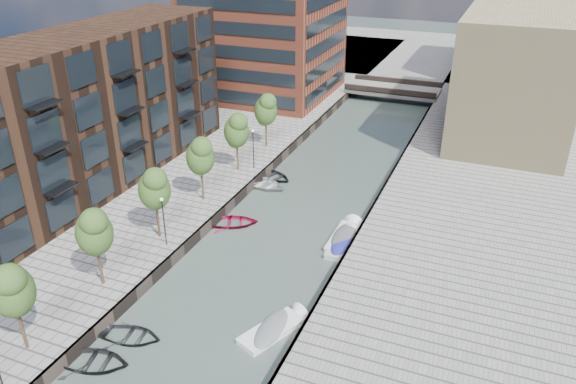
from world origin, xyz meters
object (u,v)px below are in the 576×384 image
Objects in this scene: bridge at (393,89)px; sloop_1 at (131,338)px; tree_3 at (154,187)px; tree_6 at (266,109)px; tree_1 at (12,288)px; sloop_3 at (263,187)px; motorboat_1 at (277,328)px; motorboat_3 at (344,243)px; sloop_4 at (272,178)px; sloop_0 at (94,365)px; sloop_2 at (233,224)px; car at (475,109)px; tree_5 at (236,129)px; tree_2 at (94,230)px; tree_4 at (200,155)px; motorboat_4 at (346,235)px.

bridge reaches higher than sloop_1.
tree_6 is at bearing 90.00° from tree_3.
tree_1 is 1.47× the size of sloop_1.
motorboat_1 is (9.66, -19.08, 0.20)m from sloop_3.
motorboat_3 is (5.22, -41.19, -1.19)m from bridge.
sloop_4 is (0.00, 2.23, 0.00)m from sloop_3.
tree_1 is at bearing 93.29° from sloop_0.
sloop_0 is 1.00× the size of sloop_2.
sloop_3 is 1.11× the size of sloop_4.
sloop_2 reaches higher than sloop_0.
sloop_4 is 1.18× the size of car.
sloop_4 reaches higher than sloop_1.
tree_3 is 1.23× the size of motorboat_3.
tree_3 is at bearing 14.74° from sloop_1.
tree_5 is 1.13× the size of motorboat_1.
tree_6 is 1.31× the size of sloop_4.
sloop_1 is (0.66, 2.78, 0.00)m from sloop_0.
tree_3 is (0.00, 14.00, 0.00)m from tree_1.
motorboat_1 is 47.76m from car.
sloop_2 is (3.79, 5.35, -5.31)m from tree_3.
tree_1 is 28.00m from tree_5.
tree_2 is 1.00× the size of tree_6.
car is at bearing 80.76° from motorboat_1.
bridge reaches higher than sloop_3.
sloop_1 is (4.49, -31.11, -5.31)m from tree_6.
tree_2 is 1.54× the size of car.
tree_4 is 18.47m from sloop_1.
car is (20.43, 27.24, -3.65)m from tree_5.
tree_2 and tree_4 have the same top height.
tree_3 reaches higher than sloop_1.
tree_3 is 1.54× the size of car.
tree_5 is at bearing -4.88° from sloop_0.
sloop_0 is (3.83, -12.88, -5.31)m from tree_3.
tree_3 is 12.27m from sloop_1.
sloop_0 is 28.32m from sloop_4.
sloop_0 is at bearing -83.56° from tree_6.
tree_1 is 59.01m from car.
car is at bearing 79.27° from motorboat_3.
tree_3 is at bearing -173.30° from sloop_4.
tree_3 is 1.47× the size of sloop_1.
tree_1 is 1.31× the size of sloop_4.
tree_2 is 20.09m from motorboat_4.
tree_4 is at bearing -2.09° from sloop_0.
tree_6 reaches higher than sloop_2.
sloop_0 is at bearing -166.45° from sloop_3.
tree_6 is at bearing -10.39° from sloop_2.
tree_5 is 1.11× the size of motorboat_4.
sloop_1 is 0.83× the size of motorboat_3.
sloop_2 is 39.59m from car.
sloop_3 is at bearing 63.41° from tree_4.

